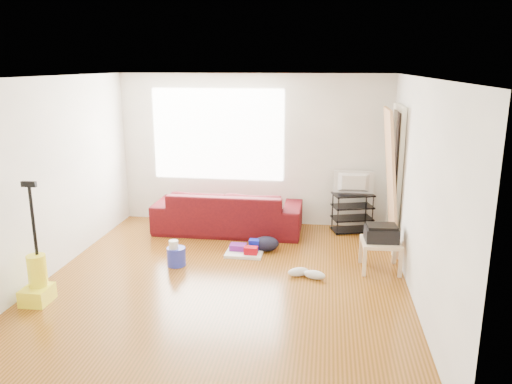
# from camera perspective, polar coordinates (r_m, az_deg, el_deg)

# --- Properties ---
(room) EXTENTS (4.51, 5.01, 2.51)m
(room) POSITION_cam_1_polar(r_m,az_deg,el_deg) (6.04, -2.87, 1.11)
(room) COLOR #5E390C
(room) RESTS_ON ground
(sofa) EXTENTS (2.35, 0.92, 0.69)m
(sofa) POSITION_cam_1_polar(r_m,az_deg,el_deg) (8.17, -3.15, -4.48)
(sofa) COLOR #36070D
(sofa) RESTS_ON ground
(tv_stand) EXTENTS (0.71, 0.52, 0.63)m
(tv_stand) POSITION_cam_1_polar(r_m,az_deg,el_deg) (8.19, 10.94, -2.29)
(tv_stand) COLOR black
(tv_stand) RESTS_ON ground
(tv) EXTENTS (0.63, 0.08, 0.36)m
(tv) POSITION_cam_1_polar(r_m,az_deg,el_deg) (8.06, 11.11, 1.04)
(tv) COLOR black
(tv) RESTS_ON tv_stand
(side_table) EXTENTS (0.52, 0.52, 0.40)m
(side_table) POSITION_cam_1_polar(r_m,az_deg,el_deg) (6.76, 14.06, -5.95)
(side_table) COLOR tan
(side_table) RESTS_ON ground
(printer) EXTENTS (0.44, 0.35, 0.22)m
(printer) POSITION_cam_1_polar(r_m,az_deg,el_deg) (6.70, 14.15, -4.58)
(printer) COLOR black
(printer) RESTS_ON side_table
(bucket) EXTENTS (0.33, 0.33, 0.25)m
(bucket) POSITION_cam_1_polar(r_m,az_deg,el_deg) (6.91, -9.05, -8.26)
(bucket) COLOR #2733BB
(bucket) RESTS_ON ground
(toilet_paper) EXTENTS (0.12, 0.12, 0.11)m
(toilet_paper) POSITION_cam_1_polar(r_m,az_deg,el_deg) (6.82, -9.36, -6.94)
(toilet_paper) COLOR silver
(toilet_paper) RESTS_ON bucket
(cleaning_tray) EXTENTS (0.53, 0.42, 0.19)m
(cleaning_tray) POSITION_cam_1_polar(r_m,az_deg,el_deg) (7.19, -1.18, -6.65)
(cleaning_tray) COLOR white
(cleaning_tray) RESTS_ON ground
(backpack) EXTENTS (0.42, 0.35, 0.21)m
(backpack) POSITION_cam_1_polar(r_m,az_deg,el_deg) (7.33, 1.13, -6.70)
(backpack) COLOR black
(backpack) RESTS_ON ground
(sneakers) EXTENTS (0.51, 0.26, 0.11)m
(sneakers) POSITION_cam_1_polar(r_m,az_deg,el_deg) (6.47, 5.78, -9.23)
(sneakers) COLOR silver
(sneakers) RESTS_ON ground
(vacuum) EXTENTS (0.30, 0.34, 1.40)m
(vacuum) POSITION_cam_1_polar(r_m,az_deg,el_deg) (6.26, -23.75, -9.25)
(vacuum) COLOR yellow
(vacuum) RESTS_ON ground
(door_panel) EXTENTS (0.26, 0.82, 2.05)m
(door_panel) POSITION_cam_1_polar(r_m,az_deg,el_deg) (7.66, 14.67, -6.26)
(door_panel) COLOR tan
(door_panel) RESTS_ON ground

